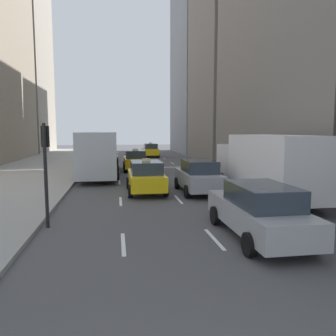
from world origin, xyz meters
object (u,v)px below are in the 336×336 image
Objects in this scene: taxi_lead at (146,177)px; taxi_third at (135,160)px; sedan_black_near at (198,176)px; sedan_silver_behind at (259,210)px; box_truck at (265,165)px; taxi_second at (150,150)px; traffic_light_pole at (46,158)px; city_bus at (100,151)px.

taxi_lead and taxi_third have the same top height.
sedan_black_near reaches higher than sedan_silver_behind.
taxi_third is 14.02m from box_truck.
box_truck is (2.80, -2.09, 0.81)m from sedan_black_near.
taxi_second is (2.80, 24.74, 0.00)m from taxi_lead.
traffic_light_pole is (-3.95, -16.13, 1.53)m from taxi_third.
sedan_silver_behind is (2.80, -18.36, -0.00)m from taxi_third.
sedan_black_near is 0.91× the size of sedan_silver_behind.
taxi_lead is at bearing 170.09° from sedan_black_near.
sedan_silver_behind is at bearing -18.26° from traffic_light_pole.
city_bus is at bearing -142.04° from taxi_third.
sedan_silver_behind is at bearing -70.86° from city_bus.
city_bus is (-5.61, 16.17, 0.91)m from sedan_silver_behind.
taxi_lead is 8.59m from sedan_silver_behind.
city_bus is at bearing 109.14° from sedan_silver_behind.
traffic_light_pole is at bearing -123.83° from taxi_lead.
box_truck is (5.60, -12.82, 0.83)m from taxi_third.
sedan_silver_behind is (0.00, -32.86, -0.00)m from taxi_second.
taxi_lead and taxi_second have the same top height.
sedan_black_near is 0.53× the size of box_truck.
city_bus is at bearing 128.36° from box_truck.
taxi_lead is 0.89× the size of sedan_silver_behind.
sedan_black_near is at bearing 38.69° from traffic_light_pole.
taxi_second is at bearing 90.00° from sedan_silver_behind.
taxi_third is 16.68m from traffic_light_pole.
box_truck is at bearing -66.41° from taxi_third.
traffic_light_pole is at bearing -160.88° from box_truck.
sedan_black_near is (2.80, -0.49, 0.02)m from taxi_lead.
city_bus reaches higher than taxi_third.
sedan_black_near is (0.00, -25.23, 0.02)m from taxi_second.
traffic_light_pole is (-6.75, 2.23, 1.53)m from sedan_silver_behind.
box_truck is (2.80, 5.54, 0.83)m from sedan_silver_behind.
taxi_second is 1.00× the size of taxi_third.
taxi_third is at bearing 76.24° from traffic_light_pole.
city_bus is at bearing -108.58° from taxi_second.
sedan_silver_behind is at bearing -90.00° from taxi_second.
box_truck is at bearing -36.80° from sedan_black_near.
traffic_light_pole is at bearing -102.43° from taxi_second.
sedan_silver_behind is 1.37× the size of traffic_light_pole.
traffic_light_pole reaches higher than sedan_black_near.
sedan_black_near is at bearing 90.00° from sedan_silver_behind.
sedan_black_near is 1.24× the size of traffic_light_pole.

